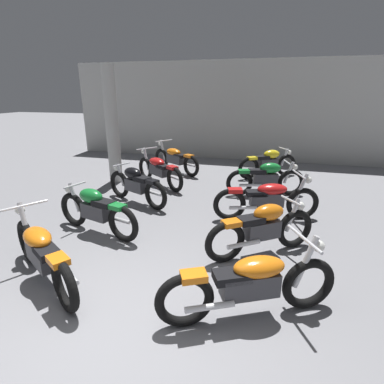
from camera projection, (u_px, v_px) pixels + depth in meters
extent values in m
plane|color=gray|center=(107.00, 341.00, 3.19)|extent=(60.00, 60.00, 0.00)
cube|color=#B2B2AD|center=(234.00, 111.00, 11.24)|extent=(12.82, 0.24, 3.60)
cylinder|color=#B2B2AD|center=(112.00, 126.00, 8.34)|extent=(0.36, 0.36, 3.20)
torus|color=black|center=(27.00, 241.00, 4.59)|extent=(0.63, 0.45, 0.67)
torus|color=black|center=(65.00, 286.00, 3.55)|extent=(0.63, 0.45, 0.67)
cylinder|color=silver|center=(25.00, 225.00, 4.43)|extent=(0.27, 0.20, 0.66)
cube|color=#38383D|center=(42.00, 254.00, 4.03)|extent=(0.69, 0.55, 0.28)
ellipsoid|color=orange|center=(37.00, 237.00, 4.03)|extent=(0.68, 0.59, 0.22)
cube|color=black|center=(46.00, 251.00, 3.84)|extent=(0.47, 0.42, 0.10)
cube|color=orange|center=(58.00, 260.00, 3.52)|extent=(0.34, 0.32, 0.08)
cylinder|color=silver|center=(22.00, 206.00, 4.29)|extent=(0.39, 0.60, 0.04)
sphere|color=white|center=(20.00, 210.00, 4.47)|extent=(0.14, 0.14, 0.14)
cylinder|color=silver|center=(68.00, 274.00, 3.81)|extent=(0.50, 0.35, 0.07)
torus|color=black|center=(74.00, 209.00, 5.83)|extent=(0.67, 0.29, 0.67)
torus|color=black|center=(123.00, 224.00, 5.19)|extent=(0.67, 0.29, 0.67)
cylinder|color=silver|center=(75.00, 197.00, 5.71)|extent=(0.25, 0.13, 0.56)
cube|color=#38383D|center=(96.00, 211.00, 5.48)|extent=(0.62, 0.39, 0.28)
ellipsoid|color=#197F33|center=(91.00, 196.00, 5.44)|extent=(0.58, 0.41, 0.26)
cube|color=black|center=(104.00, 203.00, 5.31)|extent=(0.45, 0.34, 0.10)
cube|color=#197F33|center=(117.00, 207.00, 5.15)|extent=(0.32, 0.27, 0.08)
cylinder|color=silver|center=(75.00, 185.00, 5.60)|extent=(0.17, 0.47, 0.04)
sphere|color=white|center=(69.00, 189.00, 5.73)|extent=(0.14, 0.14, 0.14)
cylinder|color=silver|center=(118.00, 219.00, 5.43)|extent=(0.55, 0.22, 0.07)
torus|color=black|center=(119.00, 184.00, 7.41)|extent=(0.65, 0.38, 0.67)
torus|color=black|center=(156.00, 195.00, 6.61)|extent=(0.65, 0.38, 0.67)
cylinder|color=silver|center=(121.00, 175.00, 7.28)|extent=(0.25, 0.17, 0.56)
cube|color=#38383D|center=(136.00, 185.00, 6.98)|extent=(0.62, 0.46, 0.28)
ellipsoid|color=black|center=(133.00, 173.00, 6.95)|extent=(0.59, 0.47, 0.26)
cube|color=black|center=(142.00, 179.00, 6.78)|extent=(0.46, 0.39, 0.10)
cube|color=black|center=(152.00, 182.00, 6.58)|extent=(0.34, 0.30, 0.08)
cylinder|color=silver|center=(121.00, 165.00, 7.16)|extent=(0.23, 0.45, 0.04)
sphere|color=white|center=(117.00, 168.00, 7.32)|extent=(0.14, 0.14, 0.14)
cylinder|color=silver|center=(152.00, 192.00, 6.86)|extent=(0.53, 0.30, 0.07)
torus|color=black|center=(145.00, 168.00, 8.92)|extent=(0.61, 0.48, 0.67)
torus|color=black|center=(175.00, 179.00, 7.81)|extent=(0.61, 0.48, 0.67)
cylinder|color=silver|center=(146.00, 159.00, 8.76)|extent=(0.26, 0.22, 0.66)
cube|color=#38383D|center=(159.00, 170.00, 8.33)|extent=(0.67, 0.58, 0.28)
ellipsoid|color=red|center=(157.00, 162.00, 8.33)|extent=(0.67, 0.61, 0.22)
cube|color=black|center=(163.00, 167.00, 8.12)|extent=(0.46, 0.43, 0.10)
cube|color=red|center=(172.00, 168.00, 7.78)|extent=(0.34, 0.33, 0.08)
cylinder|color=silver|center=(147.00, 148.00, 8.61)|extent=(0.43, 0.57, 0.04)
sphere|color=white|center=(144.00, 152.00, 8.80)|extent=(0.14, 0.14, 0.14)
cylinder|color=silver|center=(173.00, 177.00, 8.07)|extent=(0.49, 0.38, 0.07)
torus|color=black|center=(162.00, 158.00, 10.25)|extent=(0.62, 0.45, 0.67)
torus|color=black|center=(191.00, 166.00, 9.20)|extent=(0.62, 0.45, 0.67)
cylinder|color=silver|center=(163.00, 150.00, 10.10)|extent=(0.27, 0.21, 0.66)
cube|color=#38383D|center=(176.00, 159.00, 9.69)|extent=(0.69, 0.56, 0.28)
ellipsoid|color=orange|center=(173.00, 152.00, 9.69)|extent=(0.68, 0.59, 0.22)
cube|color=black|center=(180.00, 156.00, 9.49)|extent=(0.47, 0.42, 0.10)
cube|color=orange|center=(189.00, 156.00, 9.17)|extent=(0.34, 0.32, 0.08)
cylinder|color=silver|center=(164.00, 141.00, 9.95)|extent=(0.40, 0.59, 0.04)
sphere|color=white|center=(160.00, 144.00, 10.13)|extent=(0.14, 0.14, 0.14)
cylinder|color=silver|center=(189.00, 165.00, 9.46)|extent=(0.50, 0.35, 0.07)
torus|color=black|center=(308.00, 284.00, 3.58)|extent=(0.65, 0.40, 0.67)
torus|color=black|center=(185.00, 301.00, 3.29)|extent=(0.65, 0.40, 0.67)
cylinder|color=silver|center=(305.00, 262.00, 3.46)|extent=(0.28, 0.19, 0.66)
cube|color=#38383D|center=(250.00, 284.00, 3.40)|extent=(0.70, 0.51, 0.28)
ellipsoid|color=orange|center=(259.00, 267.00, 3.35)|extent=(0.68, 0.56, 0.22)
cube|color=black|center=(232.00, 276.00, 3.32)|extent=(0.47, 0.39, 0.10)
cube|color=orange|center=(194.00, 276.00, 3.22)|extent=(0.34, 0.31, 0.08)
cylinder|color=silver|center=(304.00, 238.00, 3.35)|extent=(0.34, 0.62, 0.04)
sphere|color=white|center=(318.00, 246.00, 3.43)|extent=(0.14, 0.14, 0.14)
cylinder|color=silver|center=(210.00, 307.00, 3.23)|extent=(0.52, 0.31, 0.07)
torus|color=black|center=(295.00, 229.00, 5.01)|extent=(0.60, 0.49, 0.67)
torus|color=black|center=(225.00, 242.00, 4.57)|extent=(0.60, 0.49, 0.67)
cylinder|color=silver|center=(292.00, 215.00, 4.90)|extent=(0.24, 0.20, 0.56)
cube|color=#38383D|center=(262.00, 229.00, 4.76)|extent=(0.60, 0.53, 0.28)
ellipsoid|color=orange|center=(269.00, 212.00, 4.70)|extent=(0.58, 0.53, 0.26)
cube|color=black|center=(251.00, 220.00, 4.62)|extent=(0.46, 0.43, 0.10)
cube|color=orange|center=(232.00, 223.00, 4.50)|extent=(0.34, 0.33, 0.08)
cylinder|color=silver|center=(291.00, 201.00, 4.80)|extent=(0.31, 0.41, 0.04)
sphere|color=white|center=(300.00, 206.00, 4.90)|extent=(0.14, 0.14, 0.14)
cylinder|color=silver|center=(244.00, 244.00, 4.54)|extent=(0.48, 0.38, 0.07)
torus|color=black|center=(302.00, 204.00, 6.13)|extent=(0.67, 0.30, 0.67)
torus|color=black|center=(229.00, 205.00, 6.08)|extent=(0.67, 0.30, 0.67)
cylinder|color=silver|center=(300.00, 189.00, 6.03)|extent=(0.28, 0.15, 0.66)
cube|color=#38383D|center=(266.00, 199.00, 6.07)|extent=(0.70, 0.43, 0.28)
ellipsoid|color=red|center=(272.00, 189.00, 6.01)|extent=(0.67, 0.48, 0.22)
cube|color=black|center=(256.00, 193.00, 6.02)|extent=(0.45, 0.35, 0.10)
cube|color=red|center=(235.00, 190.00, 5.99)|extent=(0.33, 0.27, 0.08)
cylinder|color=silver|center=(299.00, 174.00, 5.93)|extent=(0.24, 0.66, 0.04)
sphere|color=white|center=(308.00, 180.00, 5.97)|extent=(0.14, 0.14, 0.14)
cylinder|color=silver|center=(243.00, 208.00, 5.97)|extent=(0.55, 0.23, 0.07)
torus|color=black|center=(291.00, 183.00, 7.54)|extent=(0.67, 0.30, 0.67)
torus|color=black|center=(239.00, 183.00, 7.51)|extent=(0.67, 0.30, 0.67)
cylinder|color=silver|center=(289.00, 173.00, 7.46)|extent=(0.25, 0.14, 0.56)
cube|color=#38383D|center=(265.00, 179.00, 7.49)|extent=(0.62, 0.39, 0.28)
ellipsoid|color=#197F33|center=(270.00, 168.00, 7.41)|extent=(0.58, 0.42, 0.26)
cube|color=black|center=(257.00, 171.00, 7.42)|extent=(0.45, 0.34, 0.10)
cube|color=#197F33|center=(244.00, 171.00, 7.42)|extent=(0.33, 0.27, 0.08)
cylinder|color=silver|center=(287.00, 162.00, 7.37)|extent=(0.17, 0.47, 0.04)
sphere|color=white|center=(295.00, 167.00, 7.41)|extent=(0.14, 0.14, 0.14)
cylinder|color=silver|center=(250.00, 185.00, 7.40)|extent=(0.55, 0.23, 0.07)
torus|color=black|center=(286.00, 165.00, 9.32)|extent=(0.62, 0.46, 0.67)
torus|color=black|center=(249.00, 168.00, 8.94)|extent=(0.62, 0.46, 0.67)
cylinder|color=silver|center=(285.00, 157.00, 9.22)|extent=(0.24, 0.19, 0.56)
cube|color=#38383D|center=(268.00, 163.00, 9.10)|extent=(0.61, 0.52, 0.28)
ellipsoid|color=yellow|center=(272.00, 154.00, 9.04)|extent=(0.59, 0.52, 0.26)
cube|color=black|center=(262.00, 157.00, 8.97)|extent=(0.47, 0.42, 0.10)
cube|color=yellow|center=(252.00, 158.00, 8.87)|extent=(0.34, 0.32, 0.08)
cylinder|color=silver|center=(284.00, 149.00, 9.12)|extent=(0.29, 0.42, 0.04)
sphere|color=white|center=(289.00, 152.00, 9.21)|extent=(0.14, 0.14, 0.14)
cylinder|color=silver|center=(258.00, 169.00, 8.90)|extent=(0.50, 0.36, 0.07)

